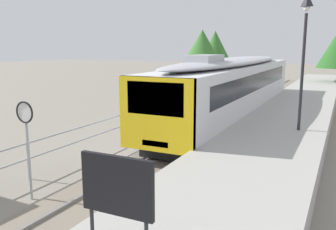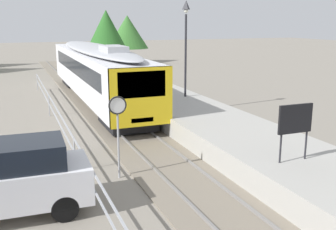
% 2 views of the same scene
% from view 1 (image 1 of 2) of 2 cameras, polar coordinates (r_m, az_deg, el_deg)
% --- Properties ---
extents(ground_plane, '(160.00, 160.00, 0.00)m').
position_cam_1_polar(ground_plane, '(20.47, 0.43, -1.24)').
color(ground_plane, gray).
extents(track_rails, '(3.20, 60.00, 0.14)m').
position_cam_1_polar(track_rails, '(19.39, 8.46, -1.94)').
color(track_rails, slate).
rests_on(track_rails, ground).
extents(commuter_train, '(2.82, 19.02, 3.74)m').
position_cam_1_polar(commuter_train, '(20.86, 10.21, 4.77)').
color(commuter_train, silver).
rests_on(commuter_train, track_rails).
extents(station_platform, '(3.90, 60.00, 0.90)m').
position_cam_1_polar(station_platform, '(18.61, 18.07, -1.57)').
color(station_platform, '#A8A59E').
rests_on(station_platform, ground).
extents(platform_lamp_mid_platform, '(0.34, 0.34, 5.35)m').
position_cam_1_polar(platform_lamp_mid_platform, '(15.34, 20.72, 11.47)').
color(platform_lamp_mid_platform, '#232328').
rests_on(platform_lamp_mid_platform, station_platform).
extents(platform_notice_board, '(1.20, 0.08, 1.80)m').
position_cam_1_polar(platform_notice_board, '(5.42, -8.02, -11.58)').
color(platform_notice_board, '#232328').
rests_on(platform_notice_board, station_platform).
extents(speed_limit_sign, '(0.61, 0.10, 2.81)m').
position_cam_1_polar(speed_limit_sign, '(10.55, -21.46, -1.59)').
color(speed_limit_sign, '#9EA0A5').
rests_on(speed_limit_sign, ground).
extents(carpark_fence, '(0.06, 36.06, 1.25)m').
position_cam_1_polar(carpark_fence, '(12.50, -21.23, -5.47)').
color(carpark_fence, '#9EA0A5').
rests_on(carpark_fence, ground).
extents(tree_behind_carpark, '(4.73, 4.73, 6.18)m').
position_cam_1_polar(tree_behind_carpark, '(42.42, 5.40, 10.53)').
color(tree_behind_carpark, brown).
rests_on(tree_behind_carpark, ground).
extents(tree_distant_left, '(4.32, 4.32, 6.25)m').
position_cam_1_polar(tree_distant_left, '(47.62, 7.41, 10.56)').
color(tree_distant_left, brown).
rests_on(tree_distant_left, ground).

